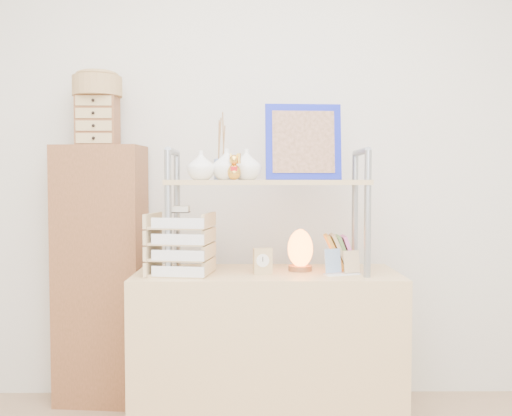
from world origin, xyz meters
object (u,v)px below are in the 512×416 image
Objects in this scene: desk at (267,352)px; cabinet at (101,275)px; salt_lamp at (300,250)px; letter_tray at (181,247)px.

cabinet is (-0.86, 0.37, 0.30)m from desk.
letter_tray is at bearing -168.96° from salt_lamp.
salt_lamp is at bearing 11.26° from desk.
letter_tray is (-0.39, -0.07, 0.50)m from desk.
desk is at bearing -17.61° from cabinet.
desk is 6.19× the size of salt_lamp.
cabinet reaches higher than desk.
letter_tray is 1.58× the size of salt_lamp.
salt_lamp is (0.54, 0.11, -0.02)m from letter_tray.
salt_lamp is (0.15, 0.03, 0.47)m from desk.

